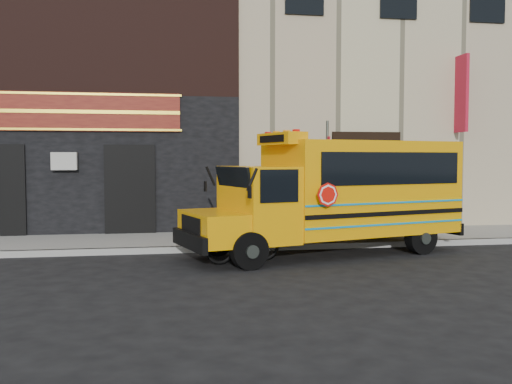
{
  "coord_description": "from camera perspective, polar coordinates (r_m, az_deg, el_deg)",
  "views": [
    {
      "loc": [
        -2.34,
        -11.5,
        2.34
      ],
      "look_at": [
        -0.09,
        1.85,
        1.53
      ],
      "focal_mm": 40.0,
      "sensor_mm": 36.0,
      "label": 1
    }
  ],
  "objects": [
    {
      "name": "bicycle",
      "position": [
        12.76,
        -1.26,
        -4.65
      ],
      "size": [
        1.89,
        1.01,
        1.09
      ],
      "primitive_type": "imported",
      "rotation": [
        0.0,
        0.0,
        1.86
      ],
      "color": "black",
      "rests_on": "ground"
    },
    {
      "name": "building",
      "position": [
        22.39,
        -3.65,
        13.15
      ],
      "size": [
        20.0,
        10.7,
        12.0
      ],
      "color": "tan",
      "rests_on": "sidewalk"
    },
    {
      "name": "curb",
      "position": [
        14.47,
        -0.15,
        -5.58
      ],
      "size": [
        40.0,
        0.2,
        0.15
      ],
      "primitive_type": "cube",
      "color": "#969791",
      "rests_on": "ground"
    },
    {
      "name": "school_bus",
      "position": [
        14.06,
        8.26,
        0.0
      ],
      "size": [
        7.22,
        3.89,
        2.92
      ],
      "color": "black",
      "rests_on": "ground"
    },
    {
      "name": "cyclist",
      "position": [
        12.69,
        -0.86,
        -2.72
      ],
      "size": [
        0.73,
        0.85,
        1.96
      ],
      "primitive_type": "imported",
      "rotation": [
        0.0,
        0.0,
        2.01
      ],
      "color": "#101C31",
      "rests_on": "ground"
    },
    {
      "name": "sign_pole",
      "position": [
        15.11,
        7.13,
        1.43
      ],
      "size": [
        0.07,
        0.29,
        3.32
      ],
      "color": "#3A413B",
      "rests_on": "ground"
    },
    {
      "name": "sidewalk",
      "position": [
        15.93,
        -1.04,
        -4.75
      ],
      "size": [
        40.0,
        3.0,
        0.15
      ],
      "primitive_type": "cube",
      "color": "gray",
      "rests_on": "ground"
    },
    {
      "name": "ground",
      "position": [
        11.96,
        1.91,
        -7.86
      ],
      "size": [
        120.0,
        120.0,
        0.0
      ],
      "primitive_type": "plane",
      "color": "black",
      "rests_on": "ground"
    }
  ]
}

